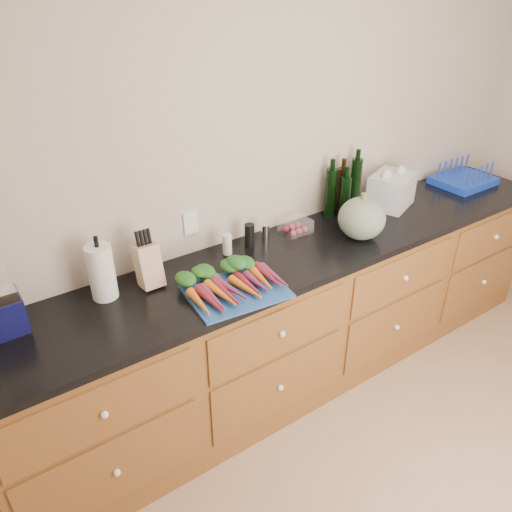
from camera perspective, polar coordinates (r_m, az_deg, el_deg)
wall_back at (r=2.89m, az=2.67°, el=10.21°), size 4.10×0.05×2.60m
cabinets at (r=3.07m, az=6.01°, el=-6.70°), size 3.60×0.64×0.90m
countertop at (r=2.82m, az=6.46°, el=1.00°), size 3.64×0.62×0.04m
cutting_board at (r=2.38m, az=-2.28°, el=-4.04°), size 0.49×0.39×0.01m
carrots at (r=2.39m, az=-2.85°, el=-2.93°), size 0.44×0.33×0.06m
squash at (r=2.87m, az=11.99°, el=4.23°), size 0.27×0.27×0.24m
paper_towel at (r=2.39m, az=-17.23°, el=-1.78°), size 0.12×0.12×0.27m
knife_block at (r=2.44m, az=-12.21°, el=-1.05°), size 0.11×0.11×0.21m
grinder_salt at (r=2.68m, az=-3.31°, el=1.35°), size 0.05×0.05×0.11m
grinder_pepper at (r=2.74m, az=-0.76°, el=2.35°), size 0.05×0.05×0.13m
canister_chrome at (r=2.80m, az=1.08°, el=2.65°), size 0.05×0.05×0.10m
tomato_box at (r=2.91m, az=4.55°, el=3.42°), size 0.16×0.13×0.08m
bottles at (r=3.14m, az=9.93°, el=7.32°), size 0.27×0.14×0.33m
grocery_bag at (r=3.34m, az=15.21°, el=7.26°), size 0.35×0.32×0.21m
dish_rack at (r=3.89m, az=22.63°, el=8.17°), size 0.40×0.32×0.16m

